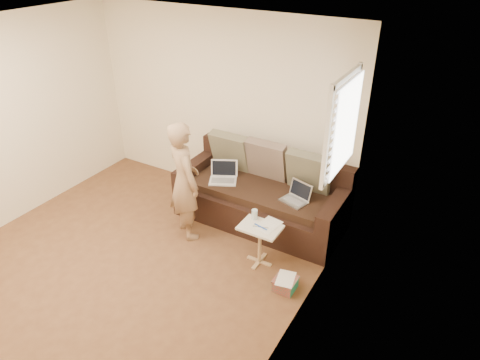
{
  "coord_description": "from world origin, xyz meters",
  "views": [
    {
      "loc": [
        3.09,
        -2.54,
        3.39
      ],
      "look_at": [
        0.8,
        1.4,
        0.78
      ],
      "focal_mm": 32.33,
      "sensor_mm": 36.0,
      "label": 1
    }
  ],
  "objects_px": {
    "laptop_silver": "(294,202)",
    "side_table": "(260,245)",
    "drinking_glass": "(255,214)",
    "person": "(184,181)",
    "laptop_white": "(223,182)",
    "striped_box": "(285,284)",
    "sofa": "(261,193)"
  },
  "relations": [
    {
      "from": "laptop_white",
      "to": "drinking_glass",
      "type": "distance_m",
      "value": 0.94
    },
    {
      "from": "sofa",
      "to": "striped_box",
      "type": "height_order",
      "value": "sofa"
    },
    {
      "from": "person",
      "to": "laptop_white",
      "type": "bearing_deg",
      "value": -75.75
    },
    {
      "from": "laptop_silver",
      "to": "laptop_white",
      "type": "distance_m",
      "value": 1.02
    },
    {
      "from": "laptop_silver",
      "to": "striped_box",
      "type": "bearing_deg",
      "value": -53.09
    },
    {
      "from": "laptop_white",
      "to": "side_table",
      "type": "bearing_deg",
      "value": -62.24
    },
    {
      "from": "person",
      "to": "striped_box",
      "type": "distance_m",
      "value": 1.71
    },
    {
      "from": "drinking_glass",
      "to": "person",
      "type": "bearing_deg",
      "value": -176.6
    },
    {
      "from": "laptop_white",
      "to": "drinking_glass",
      "type": "bearing_deg",
      "value": -61.68
    },
    {
      "from": "sofa",
      "to": "side_table",
      "type": "distance_m",
      "value": 0.88
    },
    {
      "from": "laptop_white",
      "to": "striped_box",
      "type": "xyz_separation_m",
      "value": [
        1.35,
        -0.89,
        -0.44
      ]
    },
    {
      "from": "sofa",
      "to": "laptop_silver",
      "type": "xyz_separation_m",
      "value": [
        0.51,
        -0.12,
        0.1
      ]
    },
    {
      "from": "sofa",
      "to": "person",
      "type": "bearing_deg",
      "value": -133.15
    },
    {
      "from": "person",
      "to": "striped_box",
      "type": "bearing_deg",
      "value": -160.28
    },
    {
      "from": "drinking_glass",
      "to": "laptop_white",
      "type": "bearing_deg",
      "value": 145.19
    },
    {
      "from": "laptop_silver",
      "to": "laptop_white",
      "type": "height_order",
      "value": "laptop_white"
    },
    {
      "from": "laptop_silver",
      "to": "side_table",
      "type": "bearing_deg",
      "value": -83.69
    },
    {
      "from": "sofa",
      "to": "drinking_glass",
      "type": "xyz_separation_m",
      "value": [
        0.26,
        -0.67,
        0.15
      ]
    },
    {
      "from": "laptop_silver",
      "to": "person",
      "type": "relative_size",
      "value": 0.21
    },
    {
      "from": "laptop_white",
      "to": "person",
      "type": "height_order",
      "value": "person"
    },
    {
      "from": "laptop_white",
      "to": "side_table",
      "type": "xyz_separation_m",
      "value": [
        0.9,
        -0.64,
        -0.26
      ]
    },
    {
      "from": "side_table",
      "to": "striped_box",
      "type": "bearing_deg",
      "value": -29.36
    },
    {
      "from": "laptop_silver",
      "to": "side_table",
      "type": "distance_m",
      "value": 0.71
    },
    {
      "from": "striped_box",
      "to": "laptop_silver",
      "type": "bearing_deg",
      "value": 110.34
    },
    {
      "from": "sofa",
      "to": "striped_box",
      "type": "xyz_separation_m",
      "value": [
        0.85,
        -1.03,
        -0.35
      ]
    },
    {
      "from": "laptop_white",
      "to": "person",
      "type": "relative_size",
      "value": 0.23
    },
    {
      "from": "sofa",
      "to": "laptop_white",
      "type": "distance_m",
      "value": 0.53
    },
    {
      "from": "side_table",
      "to": "sofa",
      "type": "bearing_deg",
      "value": 117.07
    },
    {
      "from": "striped_box",
      "to": "side_table",
      "type": "bearing_deg",
      "value": 150.64
    },
    {
      "from": "drinking_glass",
      "to": "striped_box",
      "type": "xyz_separation_m",
      "value": [
        0.59,
        -0.36,
        -0.5
      ]
    },
    {
      "from": "person",
      "to": "laptop_silver",
      "type": "bearing_deg",
      "value": -122.15
    },
    {
      "from": "sofa",
      "to": "side_table",
      "type": "bearing_deg",
      "value": -62.93
    }
  ]
}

